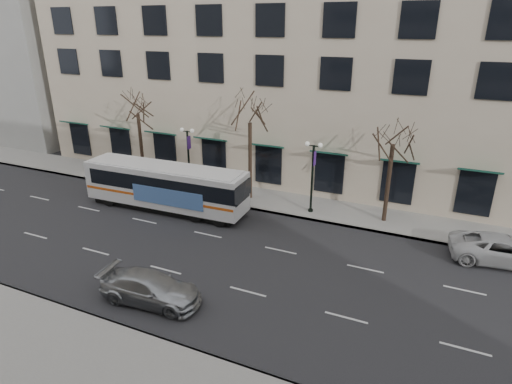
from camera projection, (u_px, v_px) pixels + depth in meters
The scene contains 12 objects.
ground at pixel (188, 251), 25.43m from camera, with size 160.00×160.00×0.00m, color black.
sidewalk_far at pixel (314, 208), 31.14m from camera, with size 80.00×4.00×0.15m, color gray.
building_hotel at pixel (285, 30), 39.58m from camera, with size 40.00×20.00×24.00m, color #C8B399.
building_far_upblock at pixel (11, 11), 52.51m from camera, with size 28.00×20.00×28.00m, color #999993.
tree_far_left at pixel (137, 102), 34.22m from camera, with size 3.60×3.60×8.34m.
tree_far_mid at pixel (250, 109), 30.34m from camera, with size 3.60×3.60×8.55m.
tree_far_right at pixel (395, 130), 26.73m from camera, with size 3.60×3.60×8.06m.
lamp_post_left at pixel (189, 157), 33.19m from camera, with size 1.22×0.45×5.21m.
lamp_post_right at pixel (312, 174), 29.40m from camera, with size 1.22×0.45×5.21m.
city_bus at pixel (166, 186), 30.51m from camera, with size 12.23×3.03×3.30m.
silver_car at pixel (151, 288), 20.59m from camera, with size 2.05×5.05×1.47m, color #A1A5A9.
white_pickup at pixel (503, 250), 24.00m from camera, with size 2.58×5.60×1.56m, color beige.
Camera 1 is at (12.81, -18.74, 12.64)m, focal length 30.00 mm.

